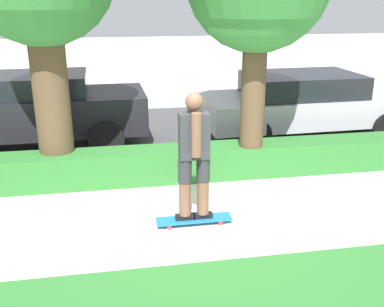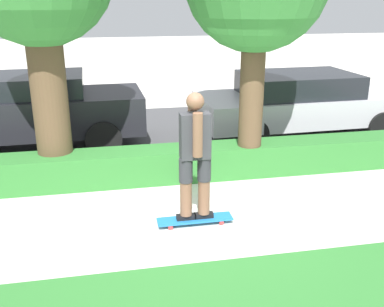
{
  "view_description": "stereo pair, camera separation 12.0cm",
  "coord_description": "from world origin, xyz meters",
  "px_view_note": "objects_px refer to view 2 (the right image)",
  "views": [
    {
      "loc": [
        -1.12,
        -5.43,
        2.94
      ],
      "look_at": [
        -0.06,
        0.6,
        0.79
      ],
      "focal_mm": 42.0,
      "sensor_mm": 36.0,
      "label": 1
    },
    {
      "loc": [
        -1.24,
        -5.4,
        2.94
      ],
      "look_at": [
        -0.06,
        0.6,
        0.79
      ],
      "focal_mm": 42.0,
      "sensor_mm": 36.0,
      "label": 2
    }
  ],
  "objects_px": {
    "skater_person": "(195,154)",
    "parked_car_front": "(34,109)",
    "parked_car_middle": "(301,102)",
    "skateboard": "(195,219)"
  },
  "relations": [
    {
      "from": "skater_person",
      "to": "parked_car_front",
      "type": "distance_m",
      "value": 4.58
    },
    {
      "from": "skater_person",
      "to": "parked_car_front",
      "type": "relative_size",
      "value": 0.4
    },
    {
      "from": "skater_person",
      "to": "parked_car_middle",
      "type": "relative_size",
      "value": 0.37
    },
    {
      "from": "skateboard",
      "to": "skater_person",
      "type": "xyz_separation_m",
      "value": [
        0.0,
        0.0,
        0.94
      ]
    },
    {
      "from": "skateboard",
      "to": "parked_car_front",
      "type": "relative_size",
      "value": 0.24
    },
    {
      "from": "skateboard",
      "to": "parked_car_front",
      "type": "xyz_separation_m",
      "value": [
        -2.51,
        3.83,
        0.74
      ]
    },
    {
      "from": "parked_car_front",
      "to": "parked_car_middle",
      "type": "relative_size",
      "value": 0.92
    },
    {
      "from": "skateboard",
      "to": "parked_car_front",
      "type": "height_order",
      "value": "parked_car_front"
    },
    {
      "from": "parked_car_front",
      "to": "skater_person",
      "type": "bearing_deg",
      "value": -58.4
    },
    {
      "from": "skateboard",
      "to": "skater_person",
      "type": "height_order",
      "value": "skater_person"
    }
  ]
}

